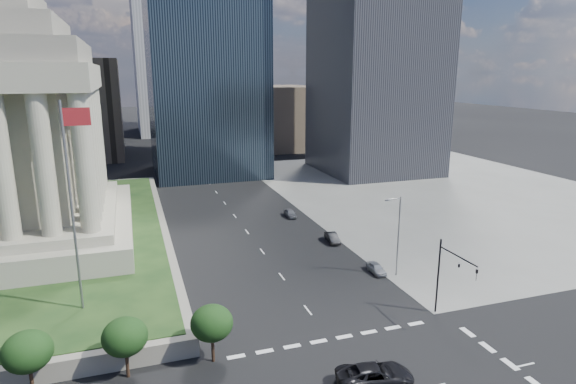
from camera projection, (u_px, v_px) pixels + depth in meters
name	position (u px, v px, depth m)	size (l,w,h in m)	color
ground	(198.00, 169.00, 124.12)	(500.00, 500.00, 0.00)	black
sidewalk_ne	(445.00, 191.00, 101.36)	(68.00, 90.00, 0.03)	slate
flagpole	(72.00, 197.00, 44.28)	(2.52, 0.24, 20.00)	slate
midrise_glass	(204.00, 47.00, 112.89)	(26.00, 26.00, 60.00)	black
building_filler_ne	(281.00, 117.00, 159.13)	(20.00, 30.00, 20.00)	brown
building_filler_nw	(77.00, 109.00, 139.19)	(24.00, 30.00, 28.00)	brown
traffic_signal_ne	(450.00, 271.00, 47.20)	(0.30, 5.74, 8.00)	black
street_lamp_north	(397.00, 232.00, 57.77)	(2.13, 0.22, 10.00)	slate
pickup_truck	(375.00, 375.00, 38.17)	(6.20, 2.86, 1.72)	black
parked_sedan_near	(376.00, 268.00, 59.70)	(1.46, 3.62, 1.23)	gray
parked_sedan_mid	(332.00, 238.00, 70.55)	(1.42, 4.07, 1.34)	black
parked_sedan_far	(290.00, 213.00, 82.97)	(1.56, 3.89, 1.32)	slate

